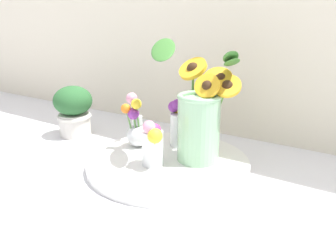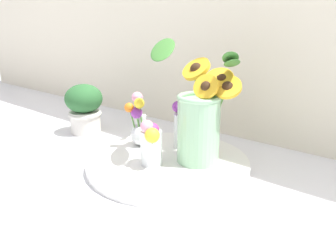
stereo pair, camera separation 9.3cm
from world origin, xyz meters
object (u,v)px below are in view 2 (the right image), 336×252
serving_tray (168,162)px  vase_small_back (184,122)px  vase_bulb_right (140,125)px  potted_plant (84,107)px  mason_jar_sunflowers (200,118)px  vase_small_center (151,143)px

serving_tray → vase_small_back: size_ratio=2.69×
serving_tray → vase_bulb_right: (-0.14, 0.03, 0.08)m
vase_bulb_right → potted_plant: size_ratio=0.88×
serving_tray → mason_jar_sunflowers: mason_jar_sunflowers is taller
serving_tray → mason_jar_sunflowers: (0.08, 0.05, 0.14)m
vase_bulb_right → vase_small_back: vase_small_back is taller
mason_jar_sunflowers → vase_bulb_right: bearing=-176.1°
serving_tray → vase_small_back: 0.15m
vase_small_center → vase_small_back: (-0.02, 0.17, 0.01)m
mason_jar_sunflowers → vase_small_center: size_ratio=2.61×
potted_plant → mason_jar_sunflowers: bearing=-0.0°
vase_small_center → vase_small_back: vase_small_back is taller
vase_small_center → vase_bulb_right: 0.16m
serving_tray → potted_plant: 0.45m
vase_small_back → vase_small_center: bearing=-84.5°
vase_bulb_right → serving_tray: bearing=-12.7°
vase_small_back → mason_jar_sunflowers: bearing=-32.1°
mason_jar_sunflowers → vase_small_back: (-0.10, 0.06, -0.05)m
potted_plant → vase_small_center: bearing=-14.2°
serving_tray → vase_small_back: vase_small_back is taller
vase_small_center → vase_bulb_right: bearing=144.1°
vase_small_center → potted_plant: size_ratio=0.72×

